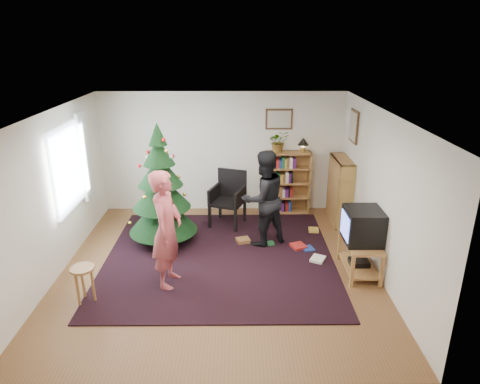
{
  "coord_description": "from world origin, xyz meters",
  "views": [
    {
      "loc": [
        0.3,
        -6.1,
        3.55
      ],
      "look_at": [
        0.35,
        0.54,
        1.1
      ],
      "focal_mm": 32.0,
      "sensor_mm": 36.0,
      "label": 1
    }
  ],
  "objects_px": {
    "crt_tv": "(363,226)",
    "stool": "(83,275)",
    "tv_stand": "(360,254)",
    "table_lamp": "(303,142)",
    "person_standing": "(167,230)",
    "christmas_tree": "(161,195)",
    "person_by_chair": "(263,199)",
    "picture_back": "(279,119)",
    "armchair": "(227,195)",
    "bookshelf_right": "(340,190)",
    "picture_right": "(354,126)",
    "potted_plant": "(279,142)",
    "bookshelf_back": "(287,182)"
  },
  "relations": [
    {
      "from": "christmas_tree",
      "to": "potted_plant",
      "type": "relative_size",
      "value": 4.96
    },
    {
      "from": "armchair",
      "to": "person_by_chair",
      "type": "height_order",
      "value": "person_by_chair"
    },
    {
      "from": "christmas_tree",
      "to": "bookshelf_right",
      "type": "relative_size",
      "value": 1.69
    },
    {
      "from": "bookshelf_back",
      "to": "armchair",
      "type": "height_order",
      "value": "bookshelf_back"
    },
    {
      "from": "armchair",
      "to": "bookshelf_back",
      "type": "bearing_deg",
      "value": 45.83
    },
    {
      "from": "bookshelf_back",
      "to": "crt_tv",
      "type": "height_order",
      "value": "bookshelf_back"
    },
    {
      "from": "bookshelf_back",
      "to": "person_standing",
      "type": "distance_m",
      "value": 3.5
    },
    {
      "from": "christmas_tree",
      "to": "bookshelf_right",
      "type": "bearing_deg",
      "value": 15.43
    },
    {
      "from": "picture_back",
      "to": "armchair",
      "type": "relative_size",
      "value": 0.51
    },
    {
      "from": "picture_right",
      "to": "christmas_tree",
      "type": "xyz_separation_m",
      "value": [
        -3.5,
        -0.84,
        -1.03
      ]
    },
    {
      "from": "bookshelf_right",
      "to": "person_standing",
      "type": "distance_m",
      "value": 3.85
    },
    {
      "from": "picture_right",
      "to": "potted_plant",
      "type": "bearing_deg",
      "value": 156.16
    },
    {
      "from": "christmas_tree",
      "to": "potted_plant",
      "type": "height_order",
      "value": "christmas_tree"
    },
    {
      "from": "christmas_tree",
      "to": "bookshelf_back",
      "type": "bearing_deg",
      "value": 31.13
    },
    {
      "from": "tv_stand",
      "to": "armchair",
      "type": "height_order",
      "value": "armchair"
    },
    {
      "from": "christmas_tree",
      "to": "table_lamp",
      "type": "xyz_separation_m",
      "value": [
        2.67,
        1.43,
        0.59
      ]
    },
    {
      "from": "picture_right",
      "to": "crt_tv",
      "type": "distance_m",
      "value": 2.25
    },
    {
      "from": "tv_stand",
      "to": "potted_plant",
      "type": "height_order",
      "value": "potted_plant"
    },
    {
      "from": "picture_back",
      "to": "armchair",
      "type": "distance_m",
      "value": 1.86
    },
    {
      "from": "christmas_tree",
      "to": "picture_right",
      "type": "bearing_deg",
      "value": 13.48
    },
    {
      "from": "crt_tv",
      "to": "stool",
      "type": "xyz_separation_m",
      "value": [
        -4.05,
        -0.77,
        -0.39
      ]
    },
    {
      "from": "crt_tv",
      "to": "person_by_chair",
      "type": "bearing_deg",
      "value": 144.94
    },
    {
      "from": "person_standing",
      "to": "person_by_chair",
      "type": "distance_m",
      "value": 1.99
    },
    {
      "from": "picture_back",
      "to": "person_standing",
      "type": "bearing_deg",
      "value": -122.44
    },
    {
      "from": "bookshelf_back",
      "to": "tv_stand",
      "type": "xyz_separation_m",
      "value": [
        0.88,
        -2.52,
        -0.34
      ]
    },
    {
      "from": "picture_back",
      "to": "potted_plant",
      "type": "relative_size",
      "value": 1.24
    },
    {
      "from": "person_by_chair",
      "to": "table_lamp",
      "type": "relative_size",
      "value": 5.73
    },
    {
      "from": "table_lamp",
      "to": "person_by_chair",
      "type": "bearing_deg",
      "value": -120.51
    },
    {
      "from": "christmas_tree",
      "to": "person_by_chair",
      "type": "height_order",
      "value": "christmas_tree"
    },
    {
      "from": "picture_back",
      "to": "bookshelf_back",
      "type": "relative_size",
      "value": 0.42
    },
    {
      "from": "armchair",
      "to": "person_standing",
      "type": "xyz_separation_m",
      "value": [
        -0.83,
        -2.22,
        0.31
      ]
    },
    {
      "from": "picture_right",
      "to": "person_by_chair",
      "type": "xyz_separation_m",
      "value": [
        -1.72,
        -0.9,
        -1.09
      ]
    },
    {
      "from": "christmas_tree",
      "to": "bookshelf_right",
      "type": "distance_m",
      "value": 3.5
    },
    {
      "from": "bookshelf_back",
      "to": "picture_back",
      "type": "bearing_deg",
      "value": 144.55
    },
    {
      "from": "picture_right",
      "to": "bookshelf_back",
      "type": "bearing_deg",
      "value": 152.54
    },
    {
      "from": "bookshelf_back",
      "to": "person_by_chair",
      "type": "relative_size",
      "value": 0.76
    },
    {
      "from": "crt_tv",
      "to": "person_standing",
      "type": "distance_m",
      "value": 2.96
    },
    {
      "from": "person_standing",
      "to": "armchair",
      "type": "bearing_deg",
      "value": -11.4
    },
    {
      "from": "tv_stand",
      "to": "person_standing",
      "type": "relative_size",
      "value": 0.5
    },
    {
      "from": "armchair",
      "to": "potted_plant",
      "type": "bearing_deg",
      "value": 50.0
    },
    {
      "from": "stool",
      "to": "person_standing",
      "type": "xyz_separation_m",
      "value": [
        1.11,
        0.47,
        0.47
      ]
    },
    {
      "from": "stool",
      "to": "person_standing",
      "type": "distance_m",
      "value": 1.3
    },
    {
      "from": "tv_stand",
      "to": "table_lamp",
      "type": "height_order",
      "value": "table_lamp"
    },
    {
      "from": "picture_back",
      "to": "tv_stand",
      "type": "xyz_separation_m",
      "value": [
        1.07,
        -2.65,
        -1.63
      ]
    },
    {
      "from": "bookshelf_right",
      "to": "crt_tv",
      "type": "height_order",
      "value": "bookshelf_right"
    },
    {
      "from": "potted_plant",
      "to": "table_lamp",
      "type": "xyz_separation_m",
      "value": [
        0.5,
        0.0,
        -0.02
      ]
    },
    {
      "from": "picture_right",
      "to": "tv_stand",
      "type": "height_order",
      "value": "picture_right"
    },
    {
      "from": "stool",
      "to": "bookshelf_back",
      "type": "bearing_deg",
      "value": 45.99
    },
    {
      "from": "stool",
      "to": "person_standing",
      "type": "bearing_deg",
      "value": 23.1
    },
    {
      "from": "tv_stand",
      "to": "crt_tv",
      "type": "distance_m",
      "value": 0.49
    }
  ]
}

